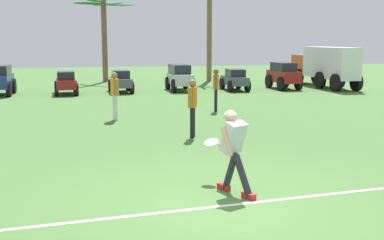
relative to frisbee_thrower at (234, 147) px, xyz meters
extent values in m
plane|color=#477036|center=(-0.32, -0.59, -0.80)|extent=(80.00, 80.00, 0.00)
cube|color=white|center=(-0.32, -0.59, -0.80)|extent=(22.38, 2.13, 0.01)
cylinder|color=#23232D|center=(-0.03, 0.07, -0.44)|extent=(0.26, 0.37, 0.72)
cube|color=red|center=(-0.10, 0.21, -0.75)|extent=(0.20, 0.28, 0.10)
cylinder|color=#23232D|center=(0.10, -0.21, -0.44)|extent=(0.30, 0.45, 0.69)
cube|color=red|center=(0.17, -0.35, -0.75)|extent=(0.20, 0.28, 0.10)
cube|color=silver|center=(0.00, 0.00, 0.17)|extent=(0.46, 0.47, 0.58)
sphere|color=tan|center=(-0.04, 0.08, 0.52)|extent=(0.28, 0.28, 0.21)
cylinder|color=white|center=(-0.04, 0.08, 0.55)|extent=(0.29, 0.29, 0.03)
cylinder|color=tan|center=(0.04, 0.33, 0.02)|extent=(0.32, 0.55, 0.27)
cylinder|color=tan|center=(-0.16, -0.13, 0.14)|extent=(0.20, 0.29, 0.49)
cylinder|color=white|center=(-0.17, 0.82, -0.08)|extent=(0.38, 0.38, 0.12)
cylinder|color=black|center=(0.31, 4.73, -0.39)|extent=(0.14, 0.14, 0.82)
cylinder|color=black|center=(0.38, 4.90, -0.39)|extent=(0.14, 0.14, 0.82)
cube|color=orange|center=(0.35, 4.81, 0.29)|extent=(0.31, 0.39, 0.54)
cylinder|color=#936B4C|center=(0.27, 4.62, 0.30)|extent=(0.09, 0.09, 0.52)
cylinder|color=#936B4C|center=(0.42, 5.01, 0.30)|extent=(0.09, 0.09, 0.52)
sphere|color=#936B4C|center=(0.35, 4.81, 0.66)|extent=(0.26, 0.26, 0.20)
cylinder|color=silver|center=(-1.51, 8.00, -0.39)|extent=(0.13, 0.13, 0.82)
cylinder|color=silver|center=(-1.54, 8.18, -0.39)|extent=(0.13, 0.13, 0.82)
cube|color=orange|center=(-1.52, 8.09, 0.29)|extent=(0.26, 0.37, 0.54)
cylinder|color=#936B4C|center=(-1.48, 7.89, 0.30)|extent=(0.08, 0.08, 0.52)
cylinder|color=#936B4C|center=(-1.56, 8.30, 0.30)|extent=(0.08, 0.08, 0.52)
sphere|color=#936B4C|center=(-1.52, 8.09, 0.66)|extent=(0.23, 0.23, 0.20)
cylinder|color=black|center=(2.16, 9.16, -0.39)|extent=(0.14, 0.14, 0.82)
cylinder|color=black|center=(2.21, 9.33, -0.39)|extent=(0.14, 0.14, 0.82)
cube|color=orange|center=(2.19, 9.24, 0.29)|extent=(0.29, 0.38, 0.54)
cylinder|color=brown|center=(2.13, 9.04, 0.30)|extent=(0.09, 0.09, 0.52)
cylinder|color=brown|center=(2.25, 9.44, 0.30)|extent=(0.09, 0.09, 0.52)
sphere|color=brown|center=(2.19, 9.24, 0.66)|extent=(0.25, 0.25, 0.20)
cube|color=navy|center=(-6.41, 16.48, -0.14)|extent=(0.98, 2.35, 0.60)
cylinder|color=black|center=(-5.92, 17.26, -0.44)|extent=(0.18, 0.72, 0.72)
cylinder|color=black|center=(-5.92, 15.70, -0.44)|extent=(0.18, 0.72, 0.72)
cube|color=maroon|center=(-3.39, 16.23, -0.29)|extent=(1.03, 2.25, 0.42)
cube|color=#1E232B|center=(-3.38, 16.13, 0.11)|extent=(0.86, 1.15, 0.38)
cylinder|color=black|center=(-3.89, 16.97, -0.50)|extent=(0.22, 0.61, 0.60)
cylinder|color=black|center=(-2.99, 17.03, -0.50)|extent=(0.22, 0.61, 0.60)
cylinder|color=black|center=(-3.79, 15.44, -0.50)|extent=(0.22, 0.61, 0.60)
cylinder|color=black|center=(-2.89, 15.49, -0.50)|extent=(0.22, 0.61, 0.60)
cube|color=#474C51|center=(-0.76, 16.50, -0.29)|extent=(0.99, 2.23, 0.42)
cube|color=#1E232B|center=(-0.76, 16.40, 0.11)|extent=(0.84, 1.13, 0.38)
cylinder|color=black|center=(-1.24, 17.25, -0.50)|extent=(0.20, 0.61, 0.60)
cylinder|color=black|center=(-0.34, 17.28, -0.50)|extent=(0.20, 0.61, 0.60)
cylinder|color=black|center=(-1.18, 15.71, -0.50)|extent=(0.20, 0.61, 0.60)
cylinder|color=black|center=(-0.28, 15.75, -0.50)|extent=(0.20, 0.61, 0.60)
cube|color=#B7BABF|center=(2.27, 16.65, -0.20)|extent=(1.01, 2.42, 0.55)
cube|color=#1E232B|center=(2.27, 16.80, 0.31)|extent=(0.88, 1.82, 0.46)
cylinder|color=black|center=(1.77, 17.47, -0.47)|extent=(0.19, 0.66, 0.66)
cylinder|color=black|center=(2.73, 17.49, -0.47)|extent=(0.19, 0.66, 0.66)
cylinder|color=black|center=(1.81, 15.80, -0.47)|extent=(0.19, 0.66, 0.66)
cylinder|color=black|center=(2.77, 15.82, -0.47)|extent=(0.19, 0.66, 0.66)
cube|color=#474C51|center=(5.07, 16.22, -0.29)|extent=(0.91, 2.21, 0.42)
cube|color=#1E232B|center=(5.07, 16.12, 0.11)|extent=(0.80, 1.11, 0.38)
cylinder|color=black|center=(4.63, 16.99, -0.50)|extent=(0.18, 0.60, 0.60)
cylinder|color=black|center=(5.53, 16.98, -0.50)|extent=(0.18, 0.60, 0.60)
cylinder|color=black|center=(4.62, 15.45, -0.50)|extent=(0.18, 0.60, 0.60)
cylinder|color=black|center=(5.52, 15.44, -0.50)|extent=(0.18, 0.60, 0.60)
cube|color=maroon|center=(7.83, 16.36, -0.14)|extent=(1.07, 2.39, 0.60)
cube|color=#1E232B|center=(7.83, 16.41, 0.38)|extent=(0.92, 1.58, 0.44)
cylinder|color=black|center=(7.32, 17.12, -0.44)|extent=(0.21, 0.73, 0.72)
cylinder|color=black|center=(8.29, 17.16, -0.44)|extent=(0.21, 0.73, 0.72)
cylinder|color=black|center=(7.37, 15.57, -0.44)|extent=(0.21, 0.73, 0.72)
cylinder|color=black|center=(8.35, 15.60, -0.44)|extent=(0.21, 0.73, 0.72)
cube|color=#CC4C19|center=(10.40, 19.17, 0.32)|extent=(1.08, 1.72, 1.15)
cube|color=white|center=(10.45, 16.22, 0.57)|extent=(1.23, 4.22, 1.65)
cylinder|color=black|center=(9.83, 18.82, -0.35)|extent=(0.26, 0.90, 0.90)
cylinder|color=black|center=(10.98, 18.84, -0.35)|extent=(0.26, 0.90, 0.90)
cylinder|color=black|center=(9.88, 16.21, -0.35)|extent=(0.26, 0.90, 0.90)
cylinder|color=black|center=(11.03, 16.23, -0.35)|extent=(0.26, 0.90, 0.90)
cylinder|color=black|center=(9.91, 14.56, -0.35)|extent=(0.26, 0.90, 0.90)
cylinder|color=black|center=(11.06, 14.58, -0.35)|extent=(0.26, 0.90, 0.90)
cylinder|color=brown|center=(-1.26, 22.85, 1.79)|extent=(0.33, 0.33, 5.18)
ellipsoid|color=#26722E|center=(-0.33, 22.67, 3.89)|extent=(1.92, 0.59, 0.19)
ellipsoid|color=#26722E|center=(-0.92, 23.75, 4.07)|extent=(0.91, 1.89, 0.15)
ellipsoid|color=#26722E|center=(-1.58, 23.52, 3.96)|extent=(0.86, 1.45, 0.20)
ellipsoid|color=#26722E|center=(-2.16, 22.80, 3.96)|extent=(1.81, 0.34, 0.18)
ellipsoid|color=#26722E|center=(-1.77, 22.01, 4.05)|extent=(1.23, 1.80, 0.16)
ellipsoid|color=#26722E|center=(-0.69, 22.14, 3.92)|extent=(1.34, 1.57, 0.19)
cylinder|color=brown|center=(5.22, 22.13, 2.80)|extent=(0.32, 0.32, 7.20)
camera|label=1|loc=(-2.37, -7.60, 1.80)|focal=45.00mm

